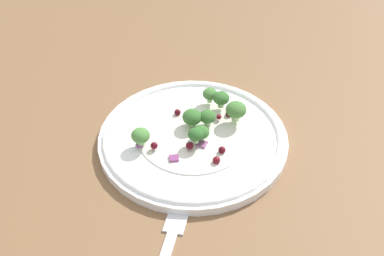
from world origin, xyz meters
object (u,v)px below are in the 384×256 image
object	(u,v)px
broccoli_floret_1	(221,98)
broccoli_floret_2	(192,117)
plate	(192,138)
broccoli_floret_0	(141,136)

from	to	relation	value
broccoli_floret_1	broccoli_floret_2	distance (cm)	5.51
plate	broccoli_floret_0	xyz separation A→B (cm)	(3.50, 5.98, 2.25)
broccoli_floret_1	broccoli_floret_2	world-z (taller)	broccoli_floret_1
broccoli_floret_0	broccoli_floret_2	size ratio (longest dim) A/B	0.91
broccoli_floret_1	broccoli_floret_0	bearing A→B (deg)	78.17
plate	broccoli_floret_1	world-z (taller)	broccoli_floret_1
plate	broccoli_floret_0	world-z (taller)	broccoli_floret_0
plate	broccoli_floret_2	bearing A→B (deg)	-48.06
plate	broccoli_floret_2	xyz separation A→B (cm)	(1.30, -1.44, 2.06)
broccoli_floret_0	broccoli_floret_1	world-z (taller)	broccoli_floret_1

